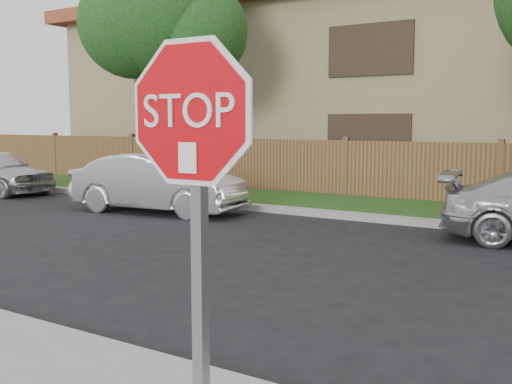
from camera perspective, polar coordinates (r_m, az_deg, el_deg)
The scene contains 7 objects.
ground at distance 5.12m, azimuth -2.83°, elevation -17.59°, with size 90.00×90.00×0.00m, color black.
far_curb at distance 12.43m, azimuth 19.39°, elevation -3.10°, with size 70.00×0.30×0.15m, color gray.
grass_strip at distance 14.02m, azimuth 20.92°, elevation -2.14°, with size 70.00×3.00×0.12m, color #1E4714.
fence at distance 15.50m, azimuth 22.22°, elevation 1.36°, with size 70.00×0.12×1.60m, color #57321E.
tree_left at distance 18.03m, azimuth -9.02°, elevation 16.56°, with size 4.80×3.90×7.78m.
stop_sign at distance 2.98m, azimuth -5.98°, elevation 1.38°, with size 1.01×0.13×2.55m.
sedan_left at distance 14.10m, azimuth -9.30°, elevation 0.83°, with size 1.45×4.17×1.37m, color silver.
Camera 1 is at (2.70, -3.81, 2.10)m, focal length 42.00 mm.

